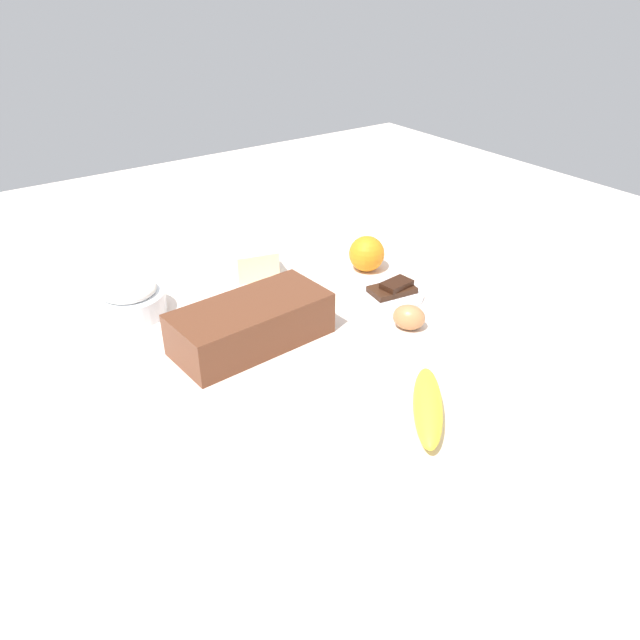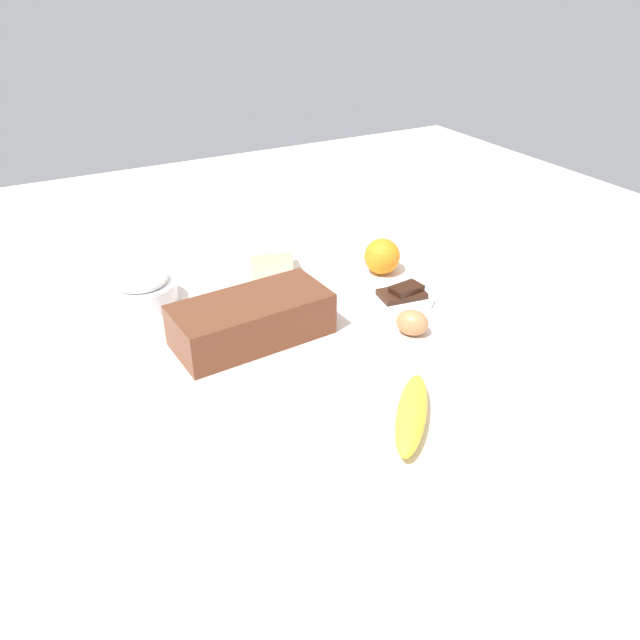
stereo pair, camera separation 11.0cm
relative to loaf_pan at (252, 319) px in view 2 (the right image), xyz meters
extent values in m
cube|color=beige|center=(0.11, -0.06, -0.05)|extent=(2.40, 2.40, 0.02)
cube|color=brown|center=(0.00, 0.00, 0.00)|extent=(0.29, 0.15, 0.08)
cube|color=black|center=(0.00, 0.00, 0.00)|extent=(0.28, 0.14, 0.07)
cylinder|color=white|center=(-0.14, 0.23, -0.02)|extent=(0.14, 0.14, 0.04)
torus|color=white|center=(-0.14, 0.23, 0.00)|extent=(0.14, 0.14, 0.01)
ellipsoid|color=white|center=(-0.14, 0.23, 0.01)|extent=(0.11, 0.11, 0.04)
ellipsoid|color=yellow|center=(0.11, -0.33, -0.02)|extent=(0.16, 0.17, 0.04)
sphere|color=orange|center=(0.35, 0.11, 0.00)|extent=(0.08, 0.08, 0.08)
cube|color=#F4EDB2|center=(0.14, 0.23, -0.01)|extent=(0.10, 0.08, 0.06)
ellipsoid|color=#B67B4A|center=(0.26, -0.12, -0.02)|extent=(0.07, 0.08, 0.05)
cylinder|color=white|center=(0.32, -0.01, -0.04)|extent=(0.13, 0.13, 0.01)
cube|color=#381E11|center=(0.32, -0.01, -0.03)|extent=(0.10, 0.07, 0.01)
cube|color=black|center=(0.33, -0.02, -0.01)|extent=(0.07, 0.05, 0.01)
camera|label=1|loc=(-0.44, -0.83, 0.56)|focal=34.50mm
camera|label=2|loc=(-0.34, -0.89, 0.56)|focal=34.50mm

